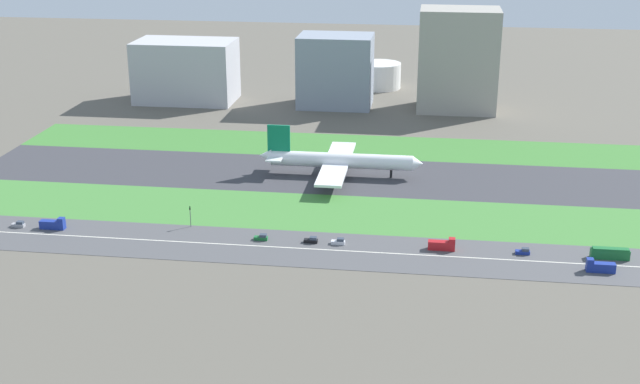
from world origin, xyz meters
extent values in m
plane|color=#5B564C|center=(0.00, 0.00, 0.00)|extent=(800.00, 800.00, 0.00)
cube|color=#38383D|center=(0.00, 0.00, 0.05)|extent=(280.00, 46.00, 0.10)
cube|color=#3D7A33|center=(0.00, 41.00, 0.05)|extent=(280.00, 36.00, 0.10)
cube|color=#427F38|center=(0.00, -41.00, 0.05)|extent=(280.00, 36.00, 0.10)
cube|color=#4C4C4F|center=(0.00, -73.00, 0.05)|extent=(280.00, 28.00, 0.10)
cube|color=silver|center=(0.00, -73.00, 0.11)|extent=(266.00, 0.50, 0.01)
cylinder|color=white|center=(6.04, 0.00, 6.30)|extent=(56.00, 6.00, 6.00)
cone|color=white|center=(36.04, 0.00, 6.30)|extent=(4.00, 5.70, 5.70)
cone|color=white|center=(-24.46, 0.00, 7.10)|extent=(5.00, 5.40, 5.40)
cube|color=#0C724C|center=(-18.96, 0.00, 14.30)|extent=(9.00, 0.80, 11.00)
cube|color=white|center=(-19.96, 0.00, 7.30)|extent=(6.00, 16.00, 0.60)
cube|color=white|center=(4.04, 15.00, 5.10)|extent=(10.00, 26.00, 1.00)
cylinder|color=gray|center=(5.04, 9.00, 2.90)|extent=(5.00, 3.20, 3.20)
cube|color=white|center=(4.04, -15.00, 5.10)|extent=(10.00, 26.00, 1.00)
cylinder|color=gray|center=(5.04, -9.00, 2.90)|extent=(5.00, 3.20, 3.20)
cylinder|color=black|center=(25.64, 0.00, 1.70)|extent=(1.00, 1.00, 3.20)
cylinder|color=black|center=(2.04, 3.50, 1.70)|extent=(1.00, 1.00, 3.20)
cylinder|color=black|center=(2.04, -3.50, 1.70)|extent=(1.00, 1.00, 3.20)
cube|color=navy|center=(-83.33, -68.00, 1.50)|extent=(8.40, 2.50, 2.80)
cube|color=navy|center=(-80.13, -68.00, 3.50)|extent=(2.00, 2.30, 1.20)
cube|color=#19662D|center=(-12.60, -68.00, 0.65)|extent=(4.40, 1.80, 1.10)
cube|color=#333D4C|center=(-11.80, -68.00, 1.65)|extent=(2.20, 1.66, 0.90)
cube|color=black|center=(3.70, -68.00, 0.65)|extent=(4.40, 1.80, 1.10)
cube|color=#333D4C|center=(4.50, -68.00, 1.65)|extent=(2.20, 1.66, 0.90)
cube|color=navy|center=(91.82, -78.00, 1.50)|extent=(8.40, 2.50, 2.80)
cube|color=navy|center=(88.62, -78.00, 3.50)|extent=(2.00, 2.30, 1.20)
cube|color=#19662D|center=(96.27, -68.00, 1.60)|extent=(11.60, 2.50, 3.00)
cube|color=#19662D|center=(96.37, -68.00, 3.35)|extent=(10.80, 2.30, 0.50)
cube|color=#B2191E|center=(45.17, -68.00, 1.50)|extent=(8.40, 2.50, 2.80)
cube|color=#B2191E|center=(48.37, -68.00, 3.50)|extent=(2.00, 2.30, 1.20)
cube|color=#99999E|center=(-95.56, -68.00, 0.65)|extent=(4.40, 1.80, 1.10)
cube|color=#333D4C|center=(-94.76, -68.00, 1.65)|extent=(2.20, 1.66, 0.90)
cube|color=silver|center=(12.51, -68.00, 0.65)|extent=(4.40, 1.80, 1.10)
cube|color=#333D4C|center=(13.31, -68.00, 1.65)|extent=(2.20, 1.66, 0.90)
cube|color=navy|center=(70.18, -68.00, 0.65)|extent=(4.40, 1.80, 1.10)
cube|color=#333D4C|center=(70.98, -68.00, 1.65)|extent=(2.20, 1.66, 0.90)
cylinder|color=#4C4C51|center=(-38.20, -60.00, 3.10)|extent=(0.24, 0.24, 6.00)
cube|color=black|center=(-38.20, -60.00, 6.70)|extent=(0.36, 0.36, 1.20)
sphere|color=#19D826|center=(-38.20, -60.20, 7.00)|extent=(0.24, 0.24, 0.24)
cube|color=#B2B2B7|center=(-90.00, 114.00, 16.12)|extent=(51.87, 31.07, 32.24)
cube|color=gray|center=(-9.91, 114.00, 18.44)|extent=(37.93, 27.42, 36.89)
cube|color=#9E998E|center=(52.53, 114.00, 25.69)|extent=(39.60, 28.37, 51.38)
cylinder|color=silver|center=(9.75, 159.00, 7.17)|extent=(24.91, 24.91, 14.33)
camera|label=1|loc=(39.77, -311.58, 106.21)|focal=46.91mm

